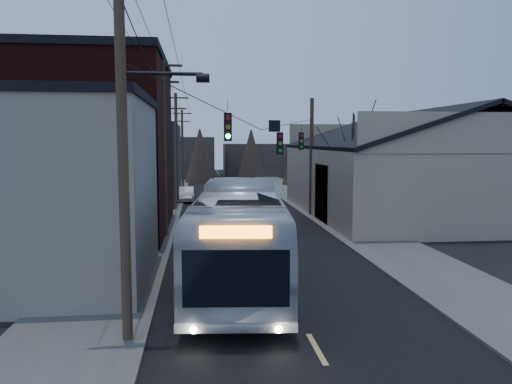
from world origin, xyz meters
TOP-DOWN VIEW (x-y plane):
  - road_surface at (0.00, 30.00)m, footprint 9.00×110.00m
  - sidewalk_left at (-6.50, 30.00)m, footprint 4.00×110.00m
  - sidewalk_right at (6.50, 30.00)m, footprint 4.00×110.00m
  - building_clapboard at (-9.00, 9.00)m, footprint 8.00×8.00m
  - building_brick at (-10.00, 20.00)m, footprint 10.00×12.00m
  - building_left_far at (-9.50, 36.00)m, footprint 9.00×14.00m
  - warehouse at (13.00, 25.00)m, footprint 16.16×20.60m
  - building_far_left at (-6.00, 65.00)m, footprint 10.00×12.00m
  - building_far_right at (7.00, 70.00)m, footprint 12.00×14.00m
  - bare_tree at (6.50, 20.00)m, footprint 0.40×0.40m
  - utility_lines at (-3.11, 24.14)m, footprint 11.24×45.28m
  - bus at (-1.50, 8.76)m, footprint 4.42×13.85m
  - parked_car at (-4.30, 34.96)m, footprint 1.46×4.06m

SIDE VIEW (x-z plane):
  - road_surface at x=0.00m, z-range 0.00..0.02m
  - sidewalk_left at x=-6.50m, z-range 0.00..0.12m
  - sidewalk_right at x=6.50m, z-range 0.00..0.12m
  - parked_car at x=-4.30m, z-range 0.00..1.33m
  - bus at x=-1.50m, z-range 0.00..3.79m
  - building_far_right at x=7.00m, z-range 0.00..5.00m
  - warehouse at x=13.00m, z-range -1.17..6.56m
  - building_far_left at x=-6.00m, z-range 0.00..6.00m
  - building_clapboard at x=-9.00m, z-range 0.00..7.00m
  - building_left_far at x=-9.50m, z-range 0.00..7.00m
  - bare_tree at x=6.50m, z-range 0.00..7.20m
  - utility_lines at x=-3.11m, z-range -0.30..10.20m
  - building_brick at x=-10.00m, z-range 0.00..10.00m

